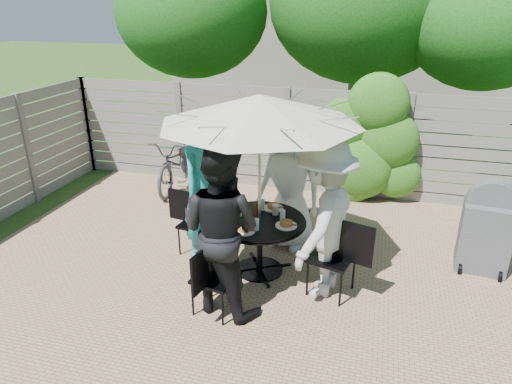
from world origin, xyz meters
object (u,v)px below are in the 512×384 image
(person_left, at_px, (203,189))
(bicycle, at_px, (177,162))
(chair_right, at_px, (332,272))
(syrup_jug, at_px, (257,211))
(plate_right, at_px, (286,224))
(glass_front, at_px, (256,225))
(person_right, at_px, (324,220))
(bbq_grill, at_px, (486,231))
(person_front, at_px, (221,230))
(patio_table, at_px, (259,236))
(plate_back, at_px, (273,207))
(chair_left, at_px, (197,235))
(chair_front, at_px, (216,292))
(umbrella, at_px, (260,109))
(chair_back, at_px, (292,224))
(plate_left, at_px, (234,211))
(plate_front, at_px, (244,229))
(coffee_cup, at_px, (275,210))
(glass_back, at_px, (262,205))
(glass_right, at_px, (283,216))
(person_back, at_px, (290,183))

(person_left, height_order, bicycle, person_left)
(chair_right, distance_m, syrup_jug, 1.15)
(plate_right, bearing_deg, glass_front, -148.96)
(person_right, height_order, bbq_grill, person_right)
(person_front, bearing_deg, patio_table, -90.00)
(patio_table, xyz_separation_m, plate_back, (0.09, 0.35, 0.25))
(chair_left, xyz_separation_m, chair_front, (0.69, -1.17, 0.01))
(umbrella, relative_size, bbq_grill, 2.34)
(chair_back, xyz_separation_m, chair_right, (0.70, -1.18, 0.04))
(chair_back, bearing_deg, syrup_jug, -10.00)
(person_right, bearing_deg, chair_left, -89.95)
(umbrella, bearing_deg, plate_left, 165.54)
(plate_front, height_order, plate_right, same)
(plate_right, xyz_separation_m, glass_front, (-0.31, -0.19, 0.05))
(chair_back, bearing_deg, plate_right, 14.22)
(patio_table, xyz_separation_m, coffee_cup, (0.15, 0.19, 0.28))
(plate_front, bearing_deg, bicycle, 127.37)
(glass_back, height_order, syrup_jug, syrup_jug)
(chair_back, distance_m, person_left, 1.46)
(plate_right, bearing_deg, bicycle, 135.57)
(glass_front, xyz_separation_m, glass_right, (0.24, 0.31, 0.00))
(plate_front, bearing_deg, glass_right, 46.35)
(chair_back, height_order, glass_right, glass_right)
(chair_left, xyz_separation_m, person_left, (0.13, -0.03, 0.70))
(bbq_grill, bearing_deg, umbrella, -156.55)
(chair_front, relative_size, bicycle, 0.49)
(plate_left, bearing_deg, person_back, 52.09)
(plate_back, distance_m, plate_left, 0.51)
(syrup_jug, bearing_deg, person_front, -100.56)
(person_back, xyz_separation_m, person_front, (-0.41, -1.61, 0.04))
(umbrella, bearing_deg, glass_right, 7.54)
(person_left, bearing_deg, chair_left, 90.64)
(bicycle, bearing_deg, plate_left, -56.67)
(umbrella, distance_m, chair_back, 2.07)
(person_left, distance_m, bbq_grill, 3.57)
(bicycle, bearing_deg, glass_front, -55.48)
(umbrella, height_order, chair_back, umbrella)
(chair_left, distance_m, bicycle, 2.50)
(patio_table, bearing_deg, plate_left, 165.54)
(plate_back, height_order, glass_back, glass_back)
(chair_right, distance_m, plate_back, 1.13)
(syrup_jug, bearing_deg, plate_right, -21.25)
(chair_left, bearing_deg, bicycle, 128.71)
(person_front, xyz_separation_m, bicycle, (-1.97, 3.19, -0.48))
(plate_right, bearing_deg, bbq_grill, 20.70)
(chair_left, bearing_deg, plate_left, -5.72)
(patio_table, height_order, bicycle, bicycle)
(chair_left, xyz_separation_m, glass_back, (0.90, 0.04, 0.54))
(plate_left, relative_size, glass_front, 1.86)
(person_back, xyz_separation_m, person_left, (-1.01, -0.60, 0.05))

